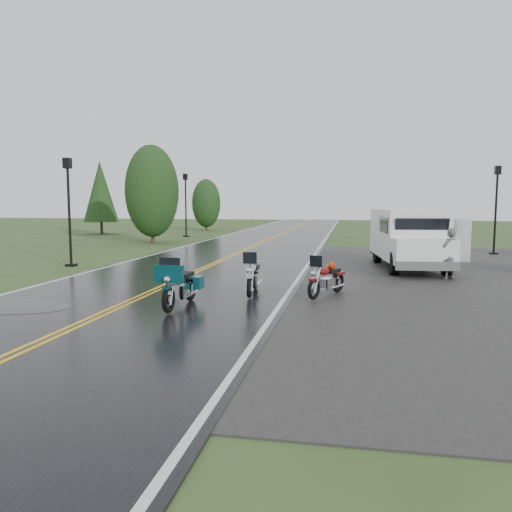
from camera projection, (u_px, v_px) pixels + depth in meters
The scene contains 13 objects.
ground at pixel (137, 300), 13.04m from camera, with size 120.00×120.00×0.00m, color #2D471E.
road at pixel (228, 258), 22.80m from camera, with size 8.00×100.00×0.04m, color black.
motorcycle_red at pixel (314, 281), 12.69m from camera, with size 0.69×1.89×1.12m, color #630E0B, non-canonical shape.
motorcycle_teal at pixel (168, 288), 11.14m from camera, with size 0.77×2.13×1.26m, color #05353C, non-canonical shape.
motorcycle_silver at pixel (249, 278), 12.96m from camera, with size 0.72×1.99×1.18m, color #9DA1A4, non-canonical shape.
van_white at pixel (394, 242), 17.17m from camera, with size 2.22×5.92×2.32m, color white, non-canonical shape.
person_at_van at pixel (449, 255), 16.28m from camera, with size 0.61×0.40×1.67m, color #535358.
lamp_post_near_left at pixel (69, 212), 19.65m from camera, with size 0.37×0.37×4.31m, color black, non-canonical shape.
lamp_post_far_left at pixel (186, 205), 36.36m from camera, with size 0.40×0.40×4.65m, color black, non-canonical shape.
lamp_post_far_right at pixel (496, 210), 24.02m from camera, with size 0.37×0.37×4.32m, color black, non-canonical shape.
tree_left_mid at pixel (152, 201), 30.94m from camera, with size 3.32×3.32×5.18m, color #1E3D19, non-canonical shape.
tree_left_far at pixel (206, 209), 44.75m from camera, with size 2.56×2.56×3.93m, color #1E3D19, non-canonical shape.
pine_left_far at pixel (101, 199), 39.46m from camera, with size 2.71×2.71×5.64m, color #1E3D19, non-canonical shape.
Camera 1 is at (5.46, -12.03, 2.55)m, focal length 35.00 mm.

